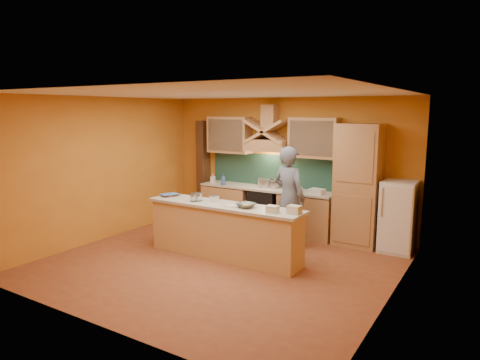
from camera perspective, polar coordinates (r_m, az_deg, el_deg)
The scene contains 36 objects.
floor at distance 7.33m, azimuth -2.78°, elevation -11.00°, with size 5.50×5.00×0.01m, color brown.
ceiling at distance 6.88m, azimuth -2.97°, elevation 11.45°, with size 5.50×5.00×0.01m, color white.
wall_back at distance 9.12m, azimuth 6.08°, elevation 2.06°, with size 5.50×0.02×2.80m, color orange.
wall_front at distance 5.15m, azimuth -18.89°, elevation -4.01°, with size 5.50×0.02×2.80m, color orange.
wall_left at distance 8.81m, azimuth -17.78°, elevation 1.41°, with size 0.02×5.00×2.80m, color orange.
wall_right at distance 5.89m, azimuth 19.78°, elevation -2.43°, with size 0.02×5.00×2.80m, color orange.
base_cabinet_left at distance 9.63m, azimuth -1.53°, elevation -3.36°, with size 1.10×0.60×0.86m, color tan.
base_cabinet_right at distance 8.76m, azimuth 8.96°, elevation -4.76°, with size 1.10×0.60×0.86m, color tan.
counter_top at distance 9.06m, azimuth 3.49°, elevation -1.15°, with size 3.00×0.62×0.04m, color beige.
stove at distance 9.15m, azimuth 3.46°, elevation -3.92°, with size 0.60×0.58×0.90m, color black.
backsplash at distance 9.25m, azimuth 4.35°, elevation 1.25°, with size 3.00×0.03×0.70m, color #1C3D34.
range_hood at distance 8.99m, azimuth 3.70°, elevation 4.68°, with size 0.92×0.50×0.24m, color tan.
hood_chimney at distance 9.05m, azimuth 4.04°, elevation 8.38°, with size 0.30×0.30×0.50m, color tan.
upper_cabinet_left at distance 9.55m, azimuth -1.41°, elevation 6.05°, with size 1.00×0.35×0.80m, color tan.
upper_cabinet_right at distance 8.62m, azimuth 9.85°, elevation 5.57°, with size 1.00×0.35×0.80m, color tan.
pantry_column at distance 8.29m, azimuth 15.46°, elevation -0.70°, with size 0.80×0.60×2.30m, color tan.
fridge at distance 8.22m, azimuth 20.34°, elevation -4.59°, with size 0.58×0.60×1.30m, color white.
trim_column_left at distance 10.08m, azimuth -4.89°, elevation 1.33°, with size 0.20×0.30×2.30m, color #472816.
island_body at distance 7.48m, azimuth -2.14°, elevation -7.02°, with size 2.80×0.55×0.88m, color tan.
island_top at distance 7.36m, azimuth -2.16°, elevation -3.43°, with size 2.90×0.62×0.05m, color beige.
person at distance 7.96m, azimuth 6.54°, elevation -2.30°, with size 0.69×0.45×1.90m, color slate.
pot_large at distance 9.11m, azimuth 3.34°, elevation -0.57°, with size 0.23×0.23×0.17m, color silver.
pot_small at distance 9.04m, azimuth 4.61°, elevation -0.74°, with size 0.21×0.21×0.14m, color #B7B7BE.
soap_bottle_a at distance 9.67m, azimuth -3.64°, elevation 0.27°, with size 0.10×0.10×0.21m, color beige.
soap_bottle_b at distance 9.33m, azimuth -2.25°, elevation 0.08°, with size 0.10×0.10×0.25m, color #365595.
bowl_back at distance 8.74m, azimuth 7.56°, elevation -1.23°, with size 0.23×0.23×0.07m, color silver.
dish_rack at distance 8.48m, azimuth 10.22°, elevation -1.52°, with size 0.28×0.22×0.10m, color white.
book_lower at distance 8.25m, azimuth -9.80°, elevation -1.89°, with size 0.22×0.30×0.03m, color #B64F41.
book_upper at distance 8.23m, azimuth -9.71°, elevation -1.78°, with size 0.22×0.31×0.02m, color #446996.
jar_large at distance 7.63m, azimuth -5.56°, elevation -2.23°, with size 0.13×0.13×0.15m, color white.
jar_small at distance 7.60m, azimuth -6.16°, elevation -2.30°, with size 0.13×0.13×0.15m, color silver.
kitchen_scale at distance 7.55m, azimuth -3.43°, elevation -2.53°, with size 0.12×0.12×0.10m, color silver.
mixing_bowl at distance 7.09m, azimuth 0.81°, elevation -3.40°, with size 0.31×0.31×0.08m, color silver.
cloth at distance 7.19m, azimuth -0.99°, elevation -3.46°, with size 0.25×0.19×0.02m, color beige.
grocery_bag_a at distance 6.72m, azimuth 7.27°, elevation -3.95°, with size 0.20×0.16×0.13m, color beige.
grocery_bag_b at distance 6.75m, azimuth 4.37°, elevation -3.90°, with size 0.18×0.14×0.11m, color beige.
Camera 1 is at (3.91, -5.66, 2.54)m, focal length 32.00 mm.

